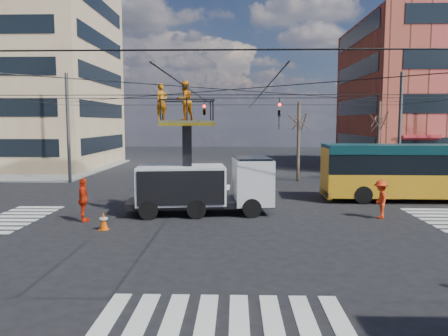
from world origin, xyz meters
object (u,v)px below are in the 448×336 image
at_px(utility_truck, 204,171).
at_px(flagger, 381,199).
at_px(city_bus, 437,171).
at_px(traffic_cone, 104,221).
at_px(worker_ground, 83,200).

distance_m(utility_truck, flagger, 8.44).
height_order(utility_truck, city_bus, utility_truck).
distance_m(city_bus, traffic_cone, 18.44).
distance_m(traffic_cone, flagger, 12.49).
distance_m(utility_truck, worker_ground, 5.72).
bearing_deg(traffic_cone, flagger, 11.67).
relative_size(city_bus, flagger, 7.13).
relative_size(worker_ground, flagger, 1.10).
distance_m(city_bus, worker_ground, 19.16).
relative_size(utility_truck, city_bus, 0.57).
distance_m(utility_truck, traffic_cone, 5.49).
bearing_deg(utility_truck, worker_ground, -166.72).
height_order(traffic_cone, flagger, flagger).
bearing_deg(worker_ground, city_bus, -88.70).
xyz_separation_m(worker_ground, flagger, (13.57, 1.02, -0.09)).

